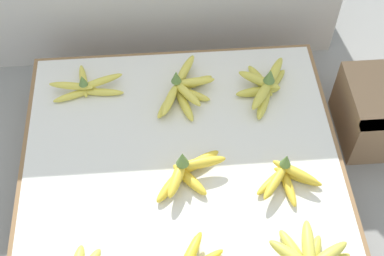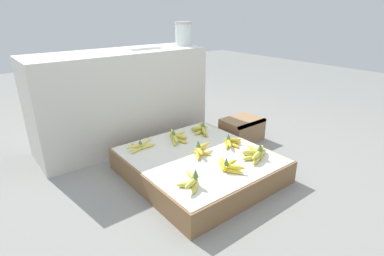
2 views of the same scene
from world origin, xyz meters
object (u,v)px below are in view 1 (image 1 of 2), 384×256
banana_bunch_back_midleft (184,89)px  banana_bunch_back_midright (265,86)px  banana_bunch_back_left (86,86)px  banana_bunch_middle_midleft (187,172)px  banana_bunch_middle_midright (286,177)px

banana_bunch_back_midleft → banana_bunch_back_midright: banana_bunch_back_midright is taller
banana_bunch_back_left → banana_bunch_back_midleft: bearing=-6.9°
banana_bunch_middle_midleft → banana_bunch_back_midright: size_ratio=0.90×
banana_bunch_middle_midright → banana_bunch_back_left: size_ratio=0.85×
banana_bunch_middle_midright → banana_bunch_back_midleft: banana_bunch_back_midleft is taller
banana_bunch_back_left → banana_bunch_back_midright: size_ratio=1.00×
banana_bunch_middle_midright → banana_bunch_back_midleft: (-0.26, 0.33, 0.00)m
banana_bunch_middle_midleft → banana_bunch_back_midright: bearing=48.7°
banana_bunch_middle_midleft → banana_bunch_middle_midright: size_ratio=1.06×
banana_bunch_back_midleft → banana_bunch_back_midright: 0.25m
banana_bunch_middle_midright → banana_bunch_back_midleft: size_ratio=0.77×
banana_bunch_middle_midleft → banana_bunch_middle_midright: bearing=-7.2°
banana_bunch_back_midleft → banana_bunch_middle_midleft: bearing=-91.7°
banana_bunch_middle_midleft → banana_bunch_middle_midright: (0.26, -0.03, -0.01)m
banana_bunch_back_left → banana_bunch_back_midright: (0.54, -0.04, 0.01)m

